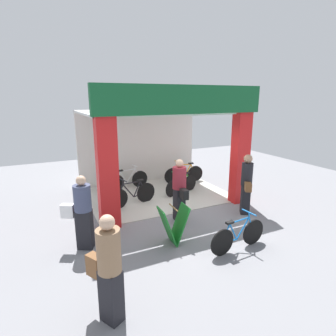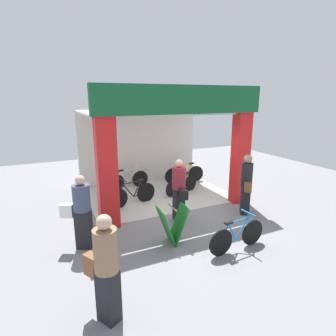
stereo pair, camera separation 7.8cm
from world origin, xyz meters
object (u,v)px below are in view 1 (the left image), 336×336
at_px(bicycle_inside_0, 128,180).
at_px(bicycle_inside_2, 133,195).
at_px(bicycle_inside_3, 184,174).
at_px(pedestrian_3, 180,190).
at_px(pedestrian_1, 108,268).
at_px(pedestrian_2, 246,184).
at_px(sandwich_board_sign, 173,225).
at_px(bicycle_inside_1, 182,185).
at_px(bicycle_parked_0, 238,236).
at_px(pedestrian_0, 82,211).

height_order(bicycle_inside_0, bicycle_inside_2, bicycle_inside_2).
height_order(bicycle_inside_3, pedestrian_3, pedestrian_3).
bearing_deg(bicycle_inside_3, pedestrian_1, -127.87).
bearing_deg(pedestrian_2, bicycle_inside_2, 143.48).
bearing_deg(bicycle_inside_0, bicycle_inside_2, -102.73).
height_order(sandwich_board_sign, pedestrian_1, pedestrian_1).
relative_size(bicycle_inside_0, sandwich_board_sign, 1.74).
relative_size(pedestrian_1, pedestrian_2, 0.99).
relative_size(bicycle_inside_2, pedestrian_1, 0.93).
xyz_separation_m(bicycle_inside_1, pedestrian_3, (-1.09, -1.88, 0.56)).
bearing_deg(pedestrian_3, bicycle_parked_0, -76.08).
distance_m(bicycle_parked_0, pedestrian_3, 2.01).
bearing_deg(bicycle_inside_3, pedestrian_2, -87.90).
bearing_deg(sandwich_board_sign, bicycle_inside_0, 86.49).
height_order(pedestrian_2, pedestrian_3, pedestrian_2).
height_order(bicycle_inside_0, pedestrian_2, pedestrian_2).
relative_size(pedestrian_0, pedestrian_2, 0.97).
height_order(bicycle_inside_2, pedestrian_0, pedestrian_0).
bearing_deg(bicycle_parked_0, pedestrian_3, 103.92).
height_order(bicycle_inside_1, pedestrian_3, pedestrian_3).
bearing_deg(pedestrian_1, bicycle_inside_1, 50.93).
bearing_deg(bicycle_inside_3, bicycle_inside_2, -151.77).
distance_m(bicycle_inside_3, sandwich_board_sign, 4.69).
distance_m(bicycle_inside_3, pedestrian_2, 3.44).
bearing_deg(pedestrian_2, pedestrian_3, 168.05).
relative_size(bicycle_inside_2, pedestrian_3, 0.93).
relative_size(bicycle_inside_1, pedestrian_1, 0.83).
height_order(bicycle_parked_0, pedestrian_1, pedestrian_1).
bearing_deg(pedestrian_2, bicycle_inside_1, 109.96).
distance_m(pedestrian_2, pedestrian_3, 1.96).
bearing_deg(pedestrian_3, pedestrian_2, -11.95).
xyz_separation_m(bicycle_inside_0, bicycle_parked_0, (0.90, -5.05, -0.01)).
xyz_separation_m(bicycle_inside_0, pedestrian_1, (-2.13, -5.80, 0.54)).
distance_m(bicycle_inside_1, bicycle_inside_2, 1.90).
bearing_deg(pedestrian_3, bicycle_inside_2, 116.22).
height_order(sandwich_board_sign, pedestrian_2, pedestrian_2).
height_order(pedestrian_0, pedestrian_1, pedestrian_1).
bearing_deg(pedestrian_3, sandwich_board_sign, -124.66).
relative_size(bicycle_inside_1, pedestrian_0, 0.85).
relative_size(bicycle_inside_3, pedestrian_0, 0.96).
distance_m(bicycle_inside_1, sandwich_board_sign, 3.38).
height_order(bicycle_inside_2, bicycle_inside_3, bicycle_inside_2).
distance_m(pedestrian_0, pedestrian_3, 2.59).
distance_m(sandwich_board_sign, pedestrian_1, 2.52).
bearing_deg(bicycle_inside_1, pedestrian_1, -129.07).
relative_size(bicycle_inside_3, sandwich_board_sign, 1.79).
distance_m(bicycle_inside_0, sandwich_board_sign, 4.18).
relative_size(pedestrian_0, pedestrian_1, 0.98).
height_order(bicycle_inside_1, bicycle_inside_2, bicycle_inside_2).
xyz_separation_m(bicycle_inside_0, sandwich_board_sign, (-0.26, -4.17, 0.10)).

